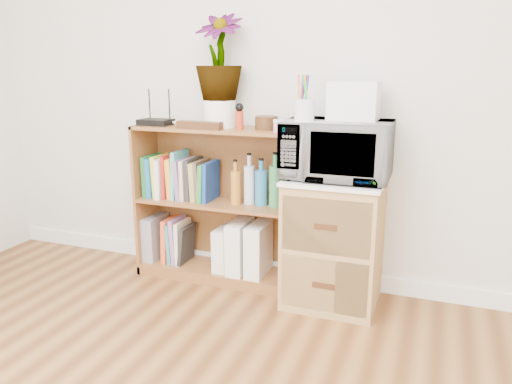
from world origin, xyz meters
The scene contains 21 objects.
skirting_board centered at (0.00, 2.24, 0.05)m, with size 4.00×0.02×0.10m, color white.
bookshelf centered at (-0.35, 2.10, 0.47)m, with size 1.00×0.30×0.95m, color brown.
wicker_unit centered at (0.40, 2.02, 0.35)m, with size 0.50×0.45×0.70m, color #9E7542.
microwave centered at (0.40, 2.02, 0.87)m, with size 0.56×0.38×0.31m, color silver.
pen_cup centered at (0.24, 1.92, 1.08)m, with size 0.10×0.10×0.11m, color silver.
small_appliance centered at (0.47, 2.07, 1.13)m, with size 0.25×0.21×0.20m, color silver.
router centered at (-0.74, 2.08, 0.97)m, with size 0.20×0.14×0.04m, color black.
white_bowl centered at (-0.53, 2.07, 0.97)m, with size 0.13×0.13×0.03m, color white.
plant_pot centered at (-0.32, 2.12, 1.03)m, with size 0.19×0.19×0.16m, color white.
potted_plant centered at (-0.32, 2.12, 1.35)m, with size 0.27×0.27×0.49m, color #3A722D.
trinket_box centered at (-0.40, 2.00, 0.97)m, with size 0.27×0.07×0.04m, color #3B1B10.
kokeshi_doll centered at (-0.17, 2.06, 1.00)m, with size 0.05×0.05×0.10m, color #B82F16.
wooden_bowl centered at (-0.03, 2.11, 0.99)m, with size 0.13×0.13×0.08m, color #37200F.
paint_jars centered at (0.10, 2.01, 0.98)m, with size 0.10×0.04×0.05m, color pink.
file_box centered at (-0.79, 2.10, 0.21)m, with size 0.09×0.23×0.28m, color gray.
magazine_holder_left centered at (-0.29, 2.09, 0.20)m, with size 0.08×0.21×0.27m, color silver.
magazine_holder_mid centered at (-0.19, 2.09, 0.23)m, with size 0.10×0.25×0.32m, color white.
magazine_holder_right centered at (-0.07, 2.09, 0.23)m, with size 0.10×0.25×0.32m, color white.
cookbooks centered at (-0.59, 2.10, 0.63)m, with size 0.45×0.20×0.30m.
liquor_bottles centered at (-0.08, 2.10, 0.64)m, with size 0.30×0.07×0.31m.
lower_books centered at (-0.63, 2.10, 0.21)m, with size 0.17×0.19×0.29m.
Camera 1 is at (0.91, -0.57, 1.30)m, focal length 35.00 mm.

